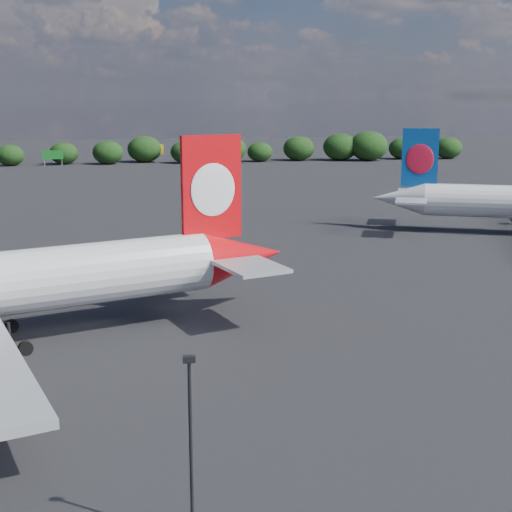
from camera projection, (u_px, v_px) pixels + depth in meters
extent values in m
plane|color=black|center=(90.00, 242.00, 100.36)|extent=(500.00, 500.00, 0.00)
cone|color=red|center=(243.00, 256.00, 67.44)|extent=(9.62, 7.66, 5.24)
cube|color=red|center=(211.00, 187.00, 64.53)|extent=(5.63, 2.35, 9.43)
ellipsoid|color=white|center=(213.00, 190.00, 64.30)|extent=(4.24, 1.61, 4.82)
ellipsoid|color=white|center=(210.00, 189.00, 64.84)|extent=(4.24, 1.61, 4.82)
cube|color=#A7AAAF|center=(251.00, 267.00, 61.42)|extent=(6.49, 7.47, 0.31)
cube|color=#A7AAAF|center=(198.00, 243.00, 71.36)|extent=(6.49, 7.47, 0.31)
cylinder|color=black|center=(9.00, 339.00, 55.49)|extent=(0.37, 0.37, 2.62)
cylinder|color=black|center=(10.00, 351.00, 55.71)|extent=(1.24, 0.82, 1.15)
cylinder|color=black|center=(26.00, 348.00, 56.23)|extent=(1.24, 0.82, 1.15)
cylinder|color=black|center=(12.00, 326.00, 61.65)|extent=(1.24, 0.82, 1.15)
cone|color=silver|center=(398.00, 198.00, 108.19)|extent=(8.99, 7.38, 4.84)
cube|color=#0D4698|center=(420.00, 158.00, 106.20)|extent=(5.12, 2.44, 8.71)
ellipsoid|color=red|center=(420.00, 159.00, 105.97)|extent=(3.84, 1.70, 4.45)
ellipsoid|color=red|center=(420.00, 159.00, 106.52)|extent=(3.84, 1.70, 4.45)
cube|color=#A7AAAF|center=(411.00, 201.00, 102.63)|extent=(6.21, 7.01, 0.29)
cube|color=#A7AAAF|center=(412.00, 192.00, 112.75)|extent=(6.21, 7.01, 0.29)
cylinder|color=black|center=(191.00, 454.00, 31.97)|extent=(0.16, 0.16, 8.71)
cube|color=black|center=(189.00, 359.00, 30.98)|extent=(0.55, 0.30, 0.28)
cube|color=#156A1F|center=(53.00, 155.00, 208.60)|extent=(6.00, 0.30, 2.60)
cylinder|color=#94979C|center=(44.00, 162.00, 208.70)|extent=(0.20, 0.20, 2.00)
cylinder|color=#94979C|center=(62.00, 162.00, 209.47)|extent=(0.20, 0.20, 2.00)
cube|color=gold|center=(155.00, 149.00, 218.85)|extent=(5.00, 0.30, 3.00)
cylinder|color=#94979C|center=(156.00, 158.00, 219.46)|extent=(0.30, 0.30, 2.50)
ellipsoid|color=black|center=(10.00, 155.00, 208.32)|extent=(8.02, 6.79, 6.17)
ellipsoid|color=black|center=(64.00, 153.00, 213.13)|extent=(8.50, 7.19, 6.54)
ellipsoid|color=black|center=(108.00, 152.00, 213.13)|extent=(9.17, 7.76, 7.06)
ellipsoid|color=black|center=(145.00, 149.00, 219.24)|extent=(10.50, 8.88, 8.07)
ellipsoid|color=black|center=(185.00, 152.00, 216.14)|extent=(8.88, 7.51, 6.83)
ellipsoid|color=black|center=(228.00, 149.00, 217.33)|extent=(10.95, 9.27, 8.43)
ellipsoid|color=black|center=(260.00, 152.00, 221.61)|extent=(7.91, 6.69, 6.08)
ellipsoid|color=black|center=(299.00, 148.00, 225.28)|extent=(10.04, 8.49, 7.72)
ellipsoid|color=black|center=(340.00, 147.00, 225.47)|extent=(11.11, 9.40, 8.55)
ellipsoid|color=black|center=(369.00, 146.00, 224.43)|extent=(12.14, 10.27, 9.34)
ellipsoid|color=black|center=(403.00, 148.00, 230.34)|extent=(9.04, 7.65, 6.96)
ellipsoid|color=black|center=(448.00, 148.00, 232.10)|extent=(9.06, 7.66, 6.97)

